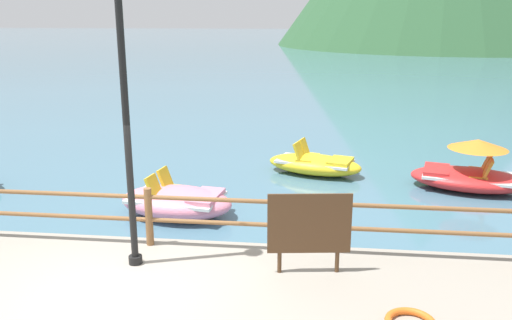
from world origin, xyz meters
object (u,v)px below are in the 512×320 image
Objects in this scene: pedal_boat_1 at (469,173)px; pedal_boat_2 at (315,164)px; sign_board at (309,225)px; pedal_boat_0 at (177,201)px; lamp_post at (123,79)px.

pedal_boat_1 reaches higher than pedal_boat_2.
pedal_boat_1 is at bearing 55.71° from sign_board.
pedal_boat_0 is at bearing -130.47° from pedal_boat_2.
sign_board reaches higher than pedal_boat_0.
pedal_boat_0 is 6.77m from pedal_boat_1.
lamp_post is at bearing -112.92° from pedal_boat_2.
pedal_boat_1 is at bearing -13.52° from pedal_boat_2.
lamp_post is 1.82× the size of pedal_boat_0.
lamp_post is 1.73× the size of pedal_boat_2.
sign_board is 4.08m from pedal_boat_0.
lamp_post is 3.24m from sign_board.
lamp_post reaches higher than pedal_boat_1.
lamp_post is 7.31m from pedal_boat_2.
sign_board is 0.45× the size of pedal_boat_2.
lamp_post is at bearing -179.75° from sign_board.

